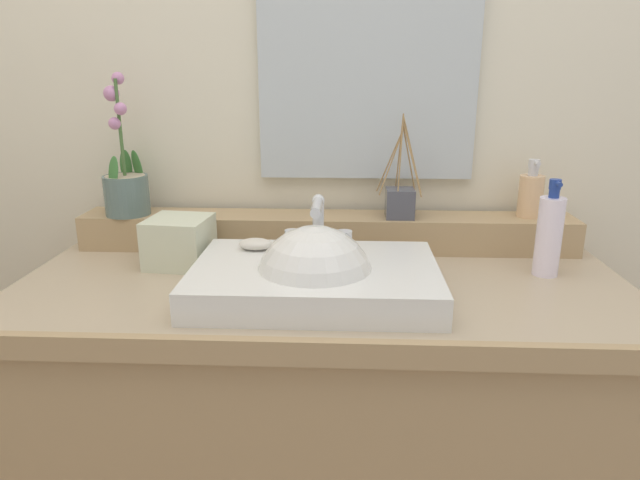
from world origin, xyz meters
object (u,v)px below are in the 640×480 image
Objects in this scene: potted_plant at (126,184)px; lotion_bottle at (549,235)px; reed_diffuser at (400,201)px; sink_basin at (315,282)px; soap_dispenser at (531,194)px; soap_bar at (256,244)px; tissue_box at (179,241)px.

potted_plant is 0.97m from lotion_bottle.
reed_diffuser reaches higher than lotion_bottle.
soap_dispenser reaches higher than sink_basin.
soap_bar is 0.51× the size of soap_dispenser.
soap_dispenser is 0.19m from lotion_bottle.
tissue_box is at bearing 151.64° from sink_basin.
tissue_box reaches higher than soap_bar.
lotion_bottle is (0.61, 0.04, 0.02)m from soap_bar.
lotion_bottle is at bearing -93.82° from soap_dispenser.
reed_diffuser is 1.86× the size of tissue_box.
soap_bar is at bearing -30.02° from potted_plant.
reed_diffuser is (0.65, 0.00, -0.04)m from potted_plant.
potted_plant reaches higher than reed_diffuser.
soap_bar is 0.66m from soap_dispenser.
tissue_box is (-0.18, 0.07, -0.02)m from soap_bar.
lotion_bottle is at bearing 16.11° from sink_basin.
soap_bar is 0.40m from potted_plant.
lotion_bottle is at bearing -2.07° from tissue_box.
soap_dispenser reaches higher than soap_bar.
potted_plant is 2.55× the size of tissue_box.
tissue_box is (-0.79, 0.03, -0.03)m from lotion_bottle.
lotion_bottle is (-0.01, -0.18, -0.05)m from soap_dispenser.
tissue_box is at bearing -169.41° from soap_dispenser.
soap_dispenser is at bearing 10.59° from tissue_box.
soap_dispenser is at bearing 4.20° from reed_diffuser.
potted_plant is at bearing 170.71° from lotion_bottle.
soap_bar is at bearing -160.49° from soap_dispenser.
sink_basin is 1.42× the size of potted_plant.
potted_plant is 0.66m from reed_diffuser.
potted_plant is (-0.47, 0.29, 0.13)m from sink_basin.
lotion_bottle is at bearing 3.90° from soap_bar.
soap_dispenser is at bearing 1.39° from potted_plant.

